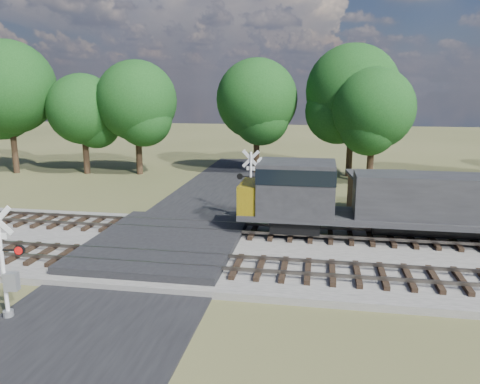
# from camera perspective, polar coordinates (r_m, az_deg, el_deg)

# --- Properties ---
(ground) EXTENTS (160.00, 160.00, 0.00)m
(ground) POSITION_cam_1_polar(r_m,az_deg,el_deg) (23.01, -9.45, -7.37)
(ground) COLOR #414525
(ground) RESTS_ON ground
(ballast_bed) EXTENTS (140.00, 10.00, 0.30)m
(ballast_bed) POSITION_cam_1_polar(r_m,az_deg,el_deg) (22.40, 16.21, -7.88)
(ballast_bed) COLOR gray
(ballast_bed) RESTS_ON ground
(road) EXTENTS (7.00, 60.00, 0.08)m
(road) POSITION_cam_1_polar(r_m,az_deg,el_deg) (22.99, -9.45, -7.28)
(road) COLOR black
(road) RESTS_ON ground
(crossing_panel) EXTENTS (7.00, 9.00, 0.62)m
(crossing_panel) POSITION_cam_1_polar(r_m,az_deg,el_deg) (23.35, -9.08, -6.24)
(crossing_panel) COLOR #262628
(crossing_panel) RESTS_ON ground
(track_near) EXTENTS (140.00, 2.60, 0.33)m
(track_near) POSITION_cam_1_polar(r_m,az_deg,el_deg) (20.24, -2.89, -8.80)
(track_near) COLOR black
(track_near) RESTS_ON ballast_bed
(track_far) EXTENTS (140.00, 2.60, 0.33)m
(track_far) POSITION_cam_1_polar(r_m,az_deg,el_deg) (24.87, -0.37, -4.65)
(track_far) COLOR black
(track_far) RESTS_ON ballast_bed
(crossing_signal_near) EXTENTS (1.63, 0.38, 4.04)m
(crossing_signal_near) POSITION_cam_1_polar(r_m,az_deg,el_deg) (17.89, -26.63, -8.80)
(crossing_signal_near) COLOR silver
(crossing_signal_near) RESTS_ON ground
(crossing_signal_far) EXTENTS (1.71, 0.39, 4.24)m
(crossing_signal_far) POSITION_cam_1_polar(r_m,az_deg,el_deg) (27.89, 1.14, 0.13)
(crossing_signal_far) COLOR silver
(crossing_signal_far) RESTS_ON ground
(equipment_shed) EXTENTS (4.28, 4.28, 2.65)m
(equipment_shed) POSITION_cam_1_polar(r_m,az_deg,el_deg) (29.83, 16.84, -0.43)
(equipment_shed) COLOR #44261D
(equipment_shed) RESTS_ON ground
(treeline) EXTENTS (86.11, 11.79, 12.00)m
(treeline) POSITION_cam_1_polar(r_m,az_deg,el_deg) (41.18, 3.35, 11.01)
(treeline) COLOR black
(treeline) RESTS_ON ground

